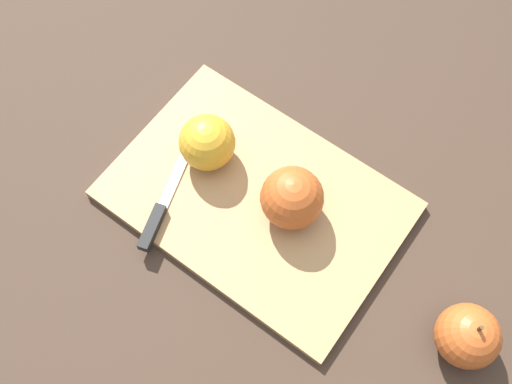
{
  "coord_description": "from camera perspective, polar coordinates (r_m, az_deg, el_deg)",
  "views": [
    {
      "loc": [
        -0.22,
        0.27,
        0.82
      ],
      "look_at": [
        0.0,
        0.0,
        0.04
      ],
      "focal_mm": 42.0,
      "sensor_mm": 36.0,
      "label": 1
    }
  ],
  "objects": [
    {
      "name": "apple_half_right",
      "position": [
        0.87,
        -4.69,
        4.7
      ],
      "size": [
        0.08,
        0.08,
        0.08
      ],
      "rotation": [
        0.0,
        0.0,
        1.9
      ],
      "color": "gold",
      "rests_on": "cutting_board"
    },
    {
      "name": "apple_half_left",
      "position": [
        0.83,
        3.45,
        -0.54
      ],
      "size": [
        0.09,
        0.09,
        0.09
      ],
      "rotation": [
        0.0,
        0.0,
        5.06
      ],
      "color": "#AD4C1E",
      "rests_on": "cutting_board"
    },
    {
      "name": "ground_plane",
      "position": [
        0.89,
        0.0,
        -0.94
      ],
      "size": [
        4.0,
        4.0,
        0.0
      ],
      "primitive_type": "plane",
      "color": "#38281E"
    },
    {
      "name": "knife",
      "position": [
        0.87,
        -9.39,
        -2.35
      ],
      "size": [
        0.07,
        0.17,
        0.02
      ],
      "rotation": [
        0.0,
        0.0,
        -1.22
      ],
      "color": "silver",
      "rests_on": "cutting_board"
    },
    {
      "name": "cutting_board",
      "position": [
        0.88,
        0.0,
        -0.74
      ],
      "size": [
        0.43,
        0.3,
        0.02
      ],
      "color": "#A37A4C",
      "rests_on": "ground_plane"
    },
    {
      "name": "apple_whole",
      "position": [
        0.84,
        19.5,
        -12.8
      ],
      "size": [
        0.08,
        0.08,
        0.1
      ],
      "color": "#AD4C1E",
      "rests_on": "ground_plane"
    }
  ]
}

